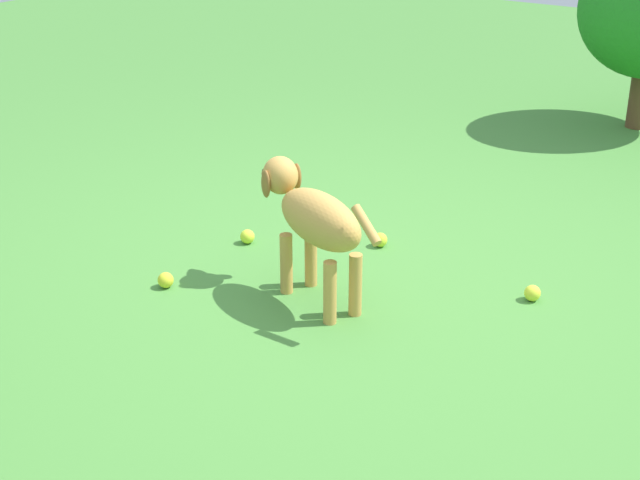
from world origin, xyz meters
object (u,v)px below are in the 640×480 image
at_px(dog, 313,218).
at_px(tennis_ball_2, 380,240).
at_px(tennis_ball_0, 247,237).
at_px(tennis_ball_3, 532,293).
at_px(tennis_ball_1, 166,280).

bearing_deg(dog, tennis_ball_2, -64.54).
xyz_separation_m(dog, tennis_ball_0, (0.28, 0.56, -0.32)).
bearing_deg(tennis_ball_3, dog, 123.22).
height_order(tennis_ball_0, tennis_ball_3, same).
xyz_separation_m(tennis_ball_0, tennis_ball_2, (0.31, -0.52, 0.00)).
height_order(dog, tennis_ball_0, dog).
bearing_deg(tennis_ball_0, tennis_ball_2, -59.10).
relative_size(tennis_ball_0, tennis_ball_2, 1.00).
distance_m(tennis_ball_0, tennis_ball_1, 0.54).
bearing_deg(tennis_ball_3, tennis_ball_2, 82.06).
relative_size(dog, tennis_ball_0, 11.29).
relative_size(tennis_ball_1, tennis_ball_2, 1.00).
bearing_deg(tennis_ball_0, tennis_ball_1, -179.88).
bearing_deg(dog, tennis_ball_3, -125.31).
xyz_separation_m(dog, tennis_ball_3, (0.48, -0.73, -0.32)).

